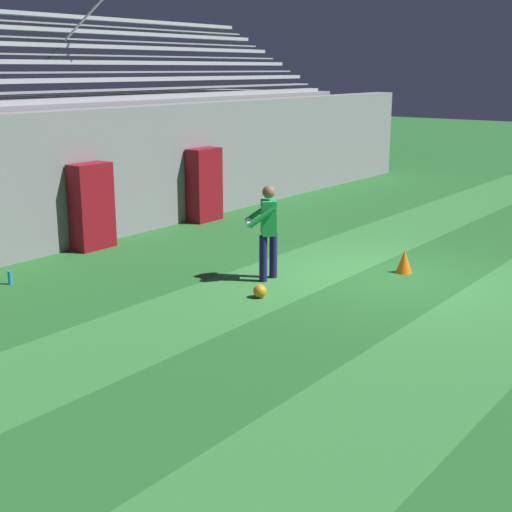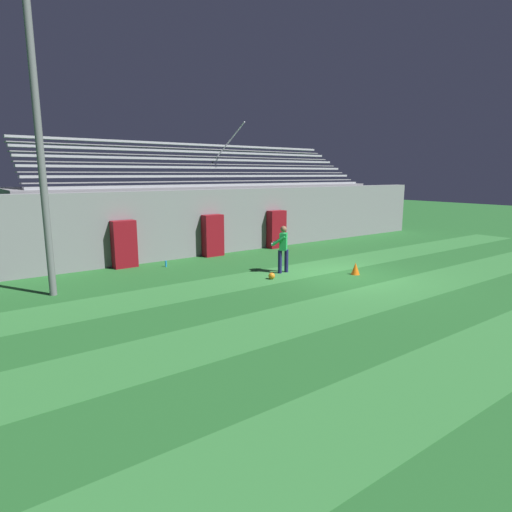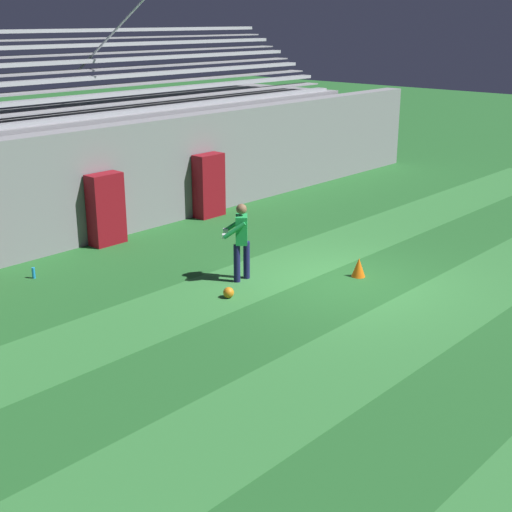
{
  "view_description": "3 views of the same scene",
  "coord_description": "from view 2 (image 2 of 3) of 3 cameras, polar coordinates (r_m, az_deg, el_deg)",
  "views": [
    {
      "loc": [
        -11.12,
        -5.39,
        3.61
      ],
      "look_at": [
        -2.64,
        1.05,
        0.8
      ],
      "focal_mm": 50.0,
      "sensor_mm": 36.0,
      "label": 1
    },
    {
      "loc": [
        -10.96,
        -9.6,
        3.45
      ],
      "look_at": [
        -2.77,
        1.47,
        0.8
      ],
      "focal_mm": 30.0,
      "sensor_mm": 36.0,
      "label": 2
    },
    {
      "loc": [
        -11.7,
        -8.08,
        5.31
      ],
      "look_at": [
        -1.75,
        1.0,
        0.79
      ],
      "focal_mm": 50.0,
      "sensor_mm": 36.0,
      "label": 3
    }
  ],
  "objects": [
    {
      "name": "ground_plane",
      "position": [
        14.97,
        11.98,
        -2.68
      ],
      "size": [
        80.0,
        80.0,
        0.0
      ],
      "primitive_type": "plane",
      "color": "#236028"
    },
    {
      "name": "turf_stripe_mid",
      "position": [
        13.66,
        18.88,
        -4.32
      ],
      "size": [
        28.0,
        1.9,
        0.01
      ],
      "primitive_type": "cube",
      "color": "#337A38",
      "rests_on": "ground"
    },
    {
      "name": "turf_stripe_far",
      "position": [
        16.05,
        7.68,
        -1.62
      ],
      "size": [
        28.0,
        1.9,
        0.01
      ],
      "primitive_type": "cube",
      "color": "#337A38",
      "rests_on": "ground"
    },
    {
      "name": "back_wall",
      "position": [
        19.58,
        -2.24,
        4.87
      ],
      "size": [
        24.0,
        0.6,
        2.8
      ],
      "primitive_type": "cube",
      "color": "gray",
      "rests_on": "ground"
    },
    {
      "name": "padding_pillar_gate_left",
      "position": [
        18.25,
        -5.78,
        2.74
      ],
      "size": [
        0.87,
        0.44,
        1.76
      ],
      "primitive_type": "cube",
      "color": "maroon",
      "rests_on": "ground"
    },
    {
      "name": "padding_pillar_gate_right",
      "position": [
        20.24,
        2.74,
        3.58
      ],
      "size": [
        0.87,
        0.44,
        1.76
      ],
      "primitive_type": "cube",
      "color": "maroon",
      "rests_on": "ground"
    },
    {
      "name": "padding_pillar_far_left",
      "position": [
        16.65,
        -17.17,
        1.52
      ],
      "size": [
        0.87,
        0.44,
        1.76
      ],
      "primitive_type": "cube",
      "color": "maroon",
      "rests_on": "ground"
    },
    {
      "name": "bleacher_stand",
      "position": [
        21.84,
        -6.24,
        5.73
      ],
      "size": [
        18.0,
        4.75,
        5.83
      ],
      "color": "gray",
      "rests_on": "ground"
    },
    {
      "name": "floodlight_pole",
      "position": [
        13.58,
        -27.61,
        20.96
      ],
      "size": [
        0.9,
        0.36,
        9.93
      ],
      "color": "slate",
      "rests_on": "ground"
    },
    {
      "name": "goalkeeper",
      "position": [
        15.05,
        3.6,
        1.32
      ],
      "size": [
        0.74,
        0.74,
        1.67
      ],
      "color": "#19194C",
      "rests_on": "ground"
    },
    {
      "name": "soccer_ball",
      "position": [
        14.26,
        2.1,
        -2.67
      ],
      "size": [
        0.22,
        0.22,
        0.22
      ],
      "primitive_type": "sphere",
      "color": "orange",
      "rests_on": "ground"
    },
    {
      "name": "traffic_cone",
      "position": [
        15.28,
        13.12,
        -1.65
      ],
      "size": [
        0.3,
        0.3,
        0.42
      ],
      "primitive_type": "cone",
      "color": "orange",
      "rests_on": "ground"
    },
    {
      "name": "water_bottle",
      "position": [
        16.47,
        -11.92,
        -1.01
      ],
      "size": [
        0.07,
        0.07,
        0.24
      ],
      "primitive_type": "cylinder",
      "color": "#1E8CD8",
      "rests_on": "ground"
    }
  ]
}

